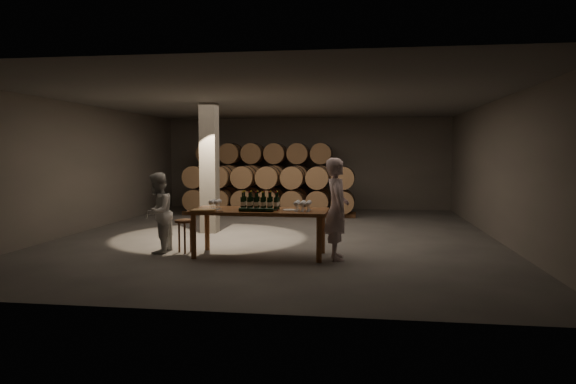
# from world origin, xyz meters

# --- Properties ---
(room) EXTENTS (12.00, 12.00, 12.00)m
(room) POSITION_xyz_m (-1.80, 0.20, 1.60)
(room) COLOR #4B4947
(room) RESTS_ON ground
(tasting_table) EXTENTS (2.60, 1.10, 0.90)m
(tasting_table) POSITION_xyz_m (0.00, -2.50, 0.80)
(tasting_table) COLOR brown
(tasting_table) RESTS_ON ground
(barrel_stack_back) EXTENTS (4.70, 0.95, 2.31)m
(barrel_stack_back) POSITION_xyz_m (-1.35, 5.20, 1.20)
(barrel_stack_back) COLOR #55321D
(barrel_stack_back) RESTS_ON ground
(barrel_stack_front) EXTENTS (5.48, 0.95, 1.57)m
(barrel_stack_front) POSITION_xyz_m (-0.96, 3.80, 0.83)
(barrel_stack_front) COLOR #55321D
(barrel_stack_front) RESTS_ON ground
(bottle_cluster) EXTENTS (0.74, 0.24, 0.36)m
(bottle_cluster) POSITION_xyz_m (-0.00, -2.44, 1.03)
(bottle_cluster) COLOR black
(bottle_cluster) RESTS_ON tasting_table
(lying_bottles) EXTENTS (0.74, 0.07, 0.07)m
(lying_bottles) POSITION_xyz_m (0.02, -2.86, 0.94)
(lying_bottles) COLOR black
(lying_bottles) RESTS_ON tasting_table
(glass_cluster_left) EXTENTS (0.20, 0.31, 0.19)m
(glass_cluster_left) POSITION_xyz_m (-0.86, -2.57, 1.04)
(glass_cluster_left) COLOR silver
(glass_cluster_left) RESTS_ON tasting_table
(glass_cluster_right) EXTENTS (0.31, 0.42, 0.18)m
(glass_cluster_right) POSITION_xyz_m (0.84, -2.55, 1.03)
(glass_cluster_right) COLOR silver
(glass_cluster_right) RESTS_ON tasting_table
(plate) EXTENTS (0.26, 0.26, 0.01)m
(plate) POSITION_xyz_m (0.59, -2.55, 0.91)
(plate) COLOR white
(plate) RESTS_ON tasting_table
(notebook_near) EXTENTS (0.29, 0.25, 0.03)m
(notebook_near) POSITION_xyz_m (-0.89, -2.91, 0.92)
(notebook_near) COLOR olive
(notebook_near) RESTS_ON tasting_table
(notebook_corner) EXTENTS (0.26, 0.32, 0.03)m
(notebook_corner) POSITION_xyz_m (-1.10, -2.87, 0.91)
(notebook_corner) COLOR olive
(notebook_corner) RESTS_ON tasting_table
(pen) EXTENTS (0.15, 0.02, 0.01)m
(pen) POSITION_xyz_m (-0.67, -2.95, 0.91)
(pen) COLOR black
(pen) RESTS_ON tasting_table
(stool) EXTENTS (0.39, 0.39, 0.66)m
(stool) POSITION_xyz_m (-1.54, -2.39, 0.54)
(stool) COLOR #55321D
(stool) RESTS_ON ground
(person_man) EXTENTS (0.57, 0.76, 1.90)m
(person_man) POSITION_xyz_m (1.48, -2.60, 0.95)
(person_man) COLOR beige
(person_man) RESTS_ON ground
(person_woman) EXTENTS (0.61, 0.78, 1.60)m
(person_woman) POSITION_xyz_m (-2.07, -2.47, 0.80)
(person_woman) COLOR silver
(person_woman) RESTS_ON ground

